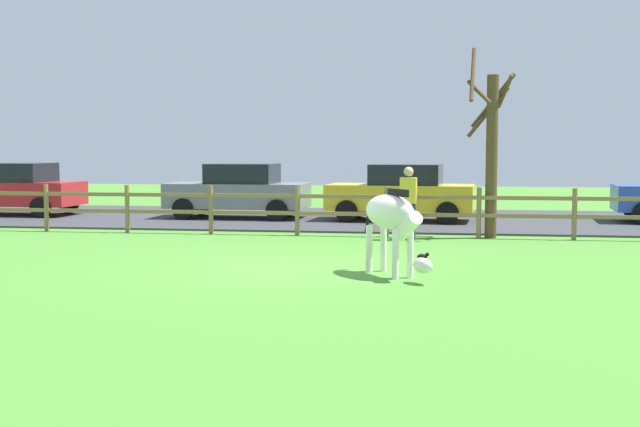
# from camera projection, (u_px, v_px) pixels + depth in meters

# --- Properties ---
(ground_plane) EXTENTS (60.00, 60.00, 0.00)m
(ground_plane) POSITION_uv_depth(u_px,v_px,m) (274.00, 267.00, 13.84)
(ground_plane) COLOR #47842D
(parking_asphalt) EXTENTS (28.00, 7.40, 0.05)m
(parking_asphalt) POSITION_uv_depth(u_px,v_px,m) (340.00, 219.00, 23.00)
(parking_asphalt) COLOR #38383D
(parking_asphalt) RESTS_ON ground_plane
(paddock_fence) EXTENTS (21.13, 0.11, 1.16)m
(paddock_fence) POSITION_uv_depth(u_px,v_px,m) (297.00, 207.00, 18.78)
(paddock_fence) COLOR olive
(paddock_fence) RESTS_ON ground_plane
(bare_tree) EXTENTS (1.14, 1.16, 4.37)m
(bare_tree) POSITION_uv_depth(u_px,v_px,m) (491.00, 146.00, 18.17)
(bare_tree) COLOR #513A23
(bare_tree) RESTS_ON ground_plane
(zebra) EXTENTS (1.32, 1.65, 1.41)m
(zebra) POSITION_uv_depth(u_px,v_px,m) (392.00, 219.00, 12.81)
(zebra) COLOR white
(zebra) RESTS_ON ground_plane
(crow_on_grass) EXTENTS (0.21, 0.10, 0.20)m
(crow_on_grass) POSITION_uv_depth(u_px,v_px,m) (423.00, 257.00, 14.21)
(crow_on_grass) COLOR black
(crow_on_grass) RESTS_ON ground_plane
(parked_car_grey) EXTENTS (4.04, 1.95, 1.56)m
(parked_car_grey) POSITION_uv_depth(u_px,v_px,m) (239.00, 190.00, 22.92)
(parked_car_grey) COLOR slate
(parked_car_grey) RESTS_ON parking_asphalt
(parked_car_yellow) EXTENTS (4.13, 2.15, 1.56)m
(parked_car_yellow) POSITION_uv_depth(u_px,v_px,m) (402.00, 192.00, 22.06)
(parked_car_yellow) COLOR yellow
(parked_car_yellow) RESTS_ON parking_asphalt
(parked_car_red) EXTENTS (4.04, 1.96, 1.56)m
(parked_car_red) POSITION_uv_depth(u_px,v_px,m) (14.00, 188.00, 23.99)
(parked_car_red) COLOR red
(parked_car_red) RESTS_ON parking_asphalt
(visitor_near_fence) EXTENTS (0.38, 0.26, 1.64)m
(visitor_near_fence) POSITION_uv_depth(u_px,v_px,m) (408.00, 200.00, 17.86)
(visitor_near_fence) COLOR #232847
(visitor_near_fence) RESTS_ON ground_plane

